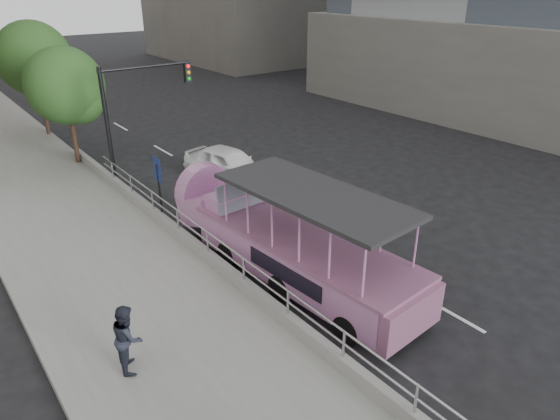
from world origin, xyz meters
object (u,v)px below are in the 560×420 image
at_px(street_tree_near, 68,89).
at_px(duck_boat, 282,240).
at_px(car, 229,164).
at_px(traffic_signal, 132,105).
at_px(parking_sign, 159,185).
at_px(street_tree_far, 37,61).
at_px(pedestrian_mid, 128,337).

bearing_deg(street_tree_near, duck_boat, -81.90).
height_order(car, traffic_signal, traffic_signal).
bearing_deg(parking_sign, duck_boat, -72.45).
relative_size(car, street_tree_near, 0.79).
bearing_deg(parking_sign, car, 29.65).
relative_size(car, street_tree_far, 0.70).
distance_m(car, pedestrian_mid, 12.40).
relative_size(duck_boat, pedestrian_mid, 5.74).
bearing_deg(duck_boat, parking_sign, 107.55).
bearing_deg(duck_boat, street_tree_near, 98.10).
height_order(duck_boat, parking_sign, duck_boat).
distance_m(traffic_signal, street_tree_near, 3.80).
relative_size(duck_boat, traffic_signal, 1.83).
bearing_deg(duck_boat, traffic_signal, 91.81).
xyz_separation_m(street_tree_near, street_tree_far, (0.20, 6.00, 0.49)).
relative_size(traffic_signal, street_tree_near, 0.91).
height_order(car, street_tree_near, street_tree_near).
bearing_deg(street_tree_far, traffic_signal, -81.57).
relative_size(pedestrian_mid, traffic_signal, 0.32).
bearing_deg(traffic_signal, street_tree_far, 98.43).
bearing_deg(street_tree_far, car, -68.69).
bearing_deg(street_tree_far, duck_boat, -84.96).
relative_size(parking_sign, traffic_signal, 0.53).
relative_size(car, pedestrian_mid, 2.74).
xyz_separation_m(duck_boat, street_tree_near, (-1.91, 13.45, 2.66)).
distance_m(parking_sign, traffic_signal, 5.40).
height_order(traffic_signal, street_tree_near, street_tree_near).
xyz_separation_m(pedestrian_mid, street_tree_far, (3.79, 20.92, 3.18)).
relative_size(duck_boat, street_tree_far, 1.48).
height_order(duck_boat, pedestrian_mid, duck_boat).
bearing_deg(duck_boat, street_tree_far, 95.04).
distance_m(street_tree_near, street_tree_far, 6.02).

